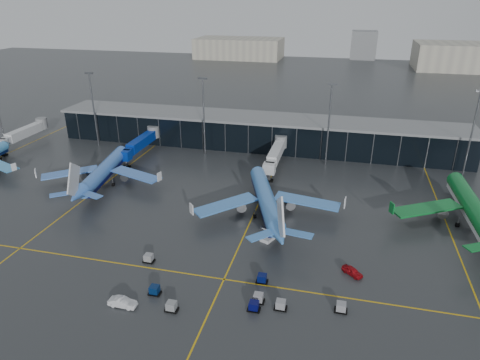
% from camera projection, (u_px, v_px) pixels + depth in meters
% --- Properties ---
extents(ground, '(600.00, 600.00, 0.00)m').
position_uv_depth(ground, '(199.00, 233.00, 96.33)').
color(ground, '#282B2D').
rests_on(ground, ground).
extents(terminal_pier, '(142.00, 17.00, 10.70)m').
position_uv_depth(terminal_pier, '(256.00, 131.00, 149.34)').
color(terminal_pier, black).
rests_on(terminal_pier, ground).
extents(jet_bridges, '(94.00, 27.50, 7.20)m').
position_uv_depth(jet_bridges, '(140.00, 143.00, 140.43)').
color(jet_bridges, '#595B60').
rests_on(jet_bridges, ground).
extents(flood_masts, '(203.00, 0.50, 25.50)m').
position_uv_depth(flood_masts, '(264.00, 118.00, 134.20)').
color(flood_masts, '#595B60').
rests_on(flood_masts, ground).
extents(distant_hangars, '(260.00, 71.00, 22.00)m').
position_uv_depth(distant_hangars, '(378.00, 53.00, 322.22)').
color(distant_hangars, '#B2AD99').
rests_on(distant_hangars, ground).
extents(taxi_lines, '(220.00, 120.00, 0.02)m').
position_uv_depth(taxi_lines, '(253.00, 216.00, 103.58)').
color(taxi_lines, gold).
rests_on(taxi_lines, ground).
extents(airliner_arkefly, '(42.21, 46.30, 12.56)m').
position_uv_depth(airliner_arkefly, '(103.00, 162.00, 119.54)').
color(airliner_arkefly, '#3F75D1').
rests_on(airliner_arkefly, ground).
extents(airliner_klm_near, '(49.19, 52.39, 13.07)m').
position_uv_depth(airliner_klm_near, '(266.00, 189.00, 102.46)').
color(airliner_klm_near, '#4082D5').
rests_on(airliner_klm_near, ground).
extents(airliner_aer_lingus, '(40.57, 45.77, 13.62)m').
position_uv_depth(airliner_aer_lingus, '(475.00, 197.00, 97.67)').
color(airliner_aer_lingus, '#0D712B').
rests_on(airliner_aer_lingus, ground).
extents(baggage_carts, '(40.17, 13.95, 1.70)m').
position_uv_depth(baggage_carts, '(232.00, 293.00, 75.88)').
color(baggage_carts, black).
rests_on(baggage_carts, ground).
extents(mobile_airstair, '(3.29, 3.81, 3.45)m').
position_uv_depth(mobile_airstair, '(268.00, 237.00, 93.40)').
color(mobile_airstair, silver).
rests_on(mobile_airstair, ground).
extents(service_van_red, '(4.45, 4.16, 1.48)m').
position_uv_depth(service_van_red, '(352.00, 271.00, 81.88)').
color(service_van_red, '#A40C13').
rests_on(service_van_red, ground).
extents(service_van_white, '(4.99, 1.78, 1.64)m').
position_uv_depth(service_van_white, '(123.00, 302.00, 73.52)').
color(service_van_white, silver).
rests_on(service_van_white, ground).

